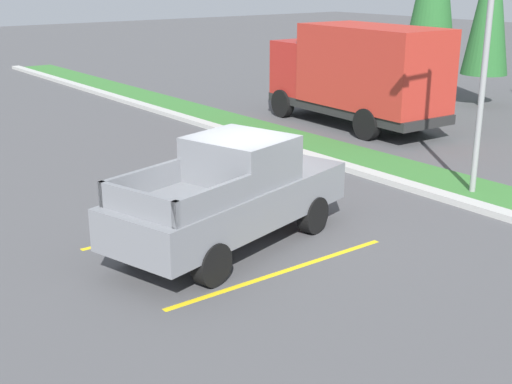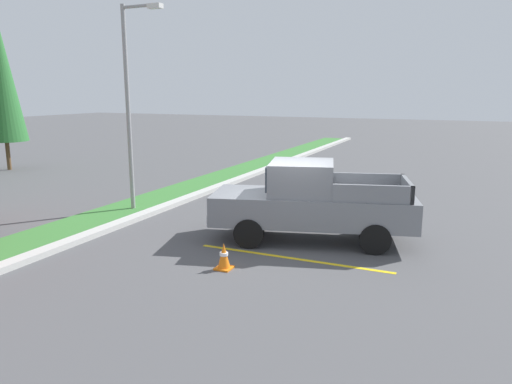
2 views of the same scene
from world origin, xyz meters
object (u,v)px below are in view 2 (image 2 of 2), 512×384
at_px(pickup_truck_main, 311,202).
at_px(street_light, 131,94).
at_px(cypress_tree_rightmost, 0,73).
at_px(traffic_cone, 224,256).

distance_m(pickup_truck_main, street_light, 6.89).
xyz_separation_m(cypress_tree_rightmost, traffic_cone, (-7.91, -16.36, -4.46)).
bearing_deg(street_light, cypress_tree_rightmost, 69.08).
xyz_separation_m(pickup_truck_main, traffic_cone, (-2.80, 1.10, -0.75)).
distance_m(pickup_truck_main, traffic_cone, 3.10).
bearing_deg(street_light, traffic_cone, -125.11).
bearing_deg(cypress_tree_rightmost, pickup_truck_main, -106.30).
xyz_separation_m(pickup_truck_main, street_light, (0.82, 6.26, 2.75)).
xyz_separation_m(street_light, cypress_tree_rightmost, (4.28, 11.21, 0.96)).
relative_size(street_light, cypress_tree_rightmost, 0.81).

